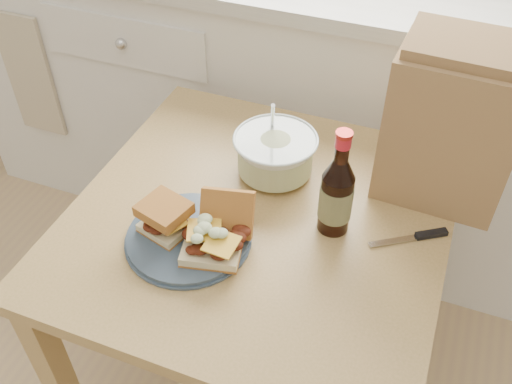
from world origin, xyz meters
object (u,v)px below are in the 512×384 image
(plate, at_px, (188,238))
(beer_bottle, at_px, (337,194))
(coleslaw_bowl, at_px, (275,156))
(dining_table, at_px, (259,245))
(paper_bag, at_px, (450,129))

(plate, distance_m, beer_bottle, 0.32)
(plate, xyz_separation_m, coleslaw_bowl, (0.10, 0.27, 0.04))
(plate, bearing_deg, beer_bottle, 28.59)
(dining_table, bearing_deg, beer_bottle, 8.14)
(dining_table, xyz_separation_m, beer_bottle, (0.16, 0.02, 0.20))
(coleslaw_bowl, xyz_separation_m, paper_bag, (0.37, 0.07, 0.12))
(dining_table, distance_m, plate, 0.20)
(plate, distance_m, paper_bag, 0.60)
(plate, bearing_deg, dining_table, 48.48)
(paper_bag, bearing_deg, coleslaw_bowl, -165.76)
(plate, distance_m, coleslaw_bowl, 0.29)
(paper_bag, bearing_deg, beer_bottle, -130.34)
(dining_table, xyz_separation_m, paper_bag, (0.35, 0.22, 0.27))
(coleslaw_bowl, bearing_deg, dining_table, -83.84)
(dining_table, height_order, coleslaw_bowl, coleslaw_bowl)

